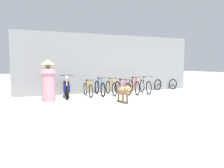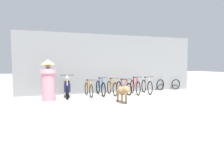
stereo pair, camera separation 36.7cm
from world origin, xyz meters
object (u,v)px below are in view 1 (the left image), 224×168
at_px(bicycle_0, 88,89).
at_px(bicycle_2, 111,88).
at_px(bicycle_1, 100,88).
at_px(person_in_robes, 48,80).
at_px(bicycle_5, 145,86).
at_px(bicycle_3, 123,88).
at_px(motorcycle, 66,88).
at_px(bicycle_4, 134,87).
at_px(stray_dog, 124,91).
at_px(spare_tire_right, 158,85).
at_px(spare_tire_left, 173,84).

distance_m(bicycle_0, bicycle_2, 1.21).
xyz_separation_m(bicycle_1, person_in_robes, (-2.52, -0.79, 0.52)).
relative_size(bicycle_5, person_in_robes, 0.94).
height_order(bicycle_3, bicycle_5, bicycle_5).
relative_size(bicycle_3, motorcycle, 0.90).
xyz_separation_m(bicycle_4, person_in_robes, (-4.32, -0.61, 0.51)).
xyz_separation_m(bicycle_2, bicycle_3, (0.67, 0.08, -0.03)).
distance_m(bicycle_2, bicycle_5, 1.90).
height_order(bicycle_3, person_in_robes, person_in_robes).
height_order(bicycle_1, stray_dog, bicycle_1).
distance_m(bicycle_2, bicycle_4, 1.22).
height_order(bicycle_1, person_in_robes, person_in_robes).
height_order(bicycle_1, bicycle_4, bicycle_4).
xyz_separation_m(bicycle_2, bicycle_5, (1.89, -0.14, 0.01)).
relative_size(bicycle_3, bicycle_4, 0.98).
distance_m(bicycle_1, spare_tire_right, 3.95).
height_order(stray_dog, spare_tire_left, stray_dog).
distance_m(bicycle_0, bicycle_3, 1.88).
xyz_separation_m(bicycle_1, bicycle_3, (1.25, 0.03, -0.04)).
bearing_deg(bicycle_5, bicycle_4, -81.44).
xyz_separation_m(bicycle_0, bicycle_1, (0.63, 0.11, 0.03)).
relative_size(bicycle_4, person_in_robes, 1.01).
xyz_separation_m(stray_dog, spare_tire_right, (3.70, 3.05, -0.15)).
bearing_deg(spare_tire_right, bicycle_1, -169.49).
height_order(bicycle_3, motorcycle, motorcycle).
distance_m(bicycle_1, bicycle_2, 0.58).
bearing_deg(stray_dog, bicycle_3, 156.53).
bearing_deg(bicycle_5, spare_tire_left, 120.03).
xyz_separation_m(bicycle_3, bicycle_5, (1.22, -0.22, 0.04)).
bearing_deg(motorcycle, spare_tire_left, 104.48).
bearing_deg(bicycle_5, stray_dog, -37.07).
relative_size(stray_dog, person_in_robes, 0.72).
height_order(bicycle_2, person_in_robes, person_in_robes).
relative_size(motorcycle, stray_dog, 1.53).
xyz_separation_m(person_in_robes, spare_tire_right, (6.40, 1.51, -0.57)).
bearing_deg(bicycle_4, bicycle_5, 98.66).
bearing_deg(bicycle_4, person_in_robes, -71.91).
bearing_deg(spare_tire_left, spare_tire_right, -179.84).
bearing_deg(person_in_robes, spare_tire_right, -168.13).
distance_m(bicycle_4, stray_dog, 2.69).
relative_size(bicycle_2, bicycle_5, 0.99).
distance_m(bicycle_5, motorcycle, 4.10).
xyz_separation_m(bicycle_5, spare_tire_left, (2.51, 0.92, -0.06)).
relative_size(stray_dog, spare_tire_right, 1.95).
distance_m(bicycle_3, bicycle_5, 1.24).
distance_m(bicycle_4, bicycle_5, 0.67).
xyz_separation_m(bicycle_2, spare_tire_left, (4.40, 0.78, -0.05)).
relative_size(bicycle_4, motorcycle, 0.92).
bearing_deg(bicycle_0, bicycle_1, 100.63).
bearing_deg(person_in_robes, bicycle_0, -161.44).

